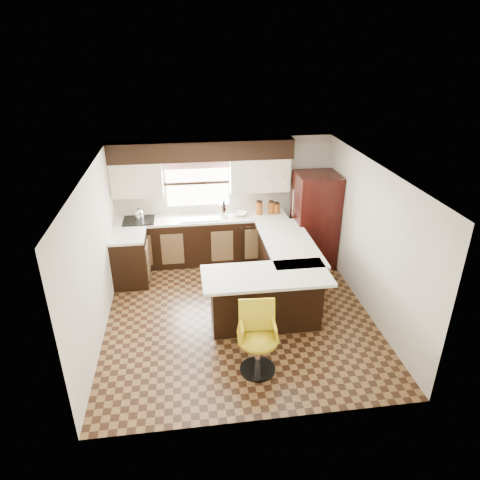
{
  "coord_description": "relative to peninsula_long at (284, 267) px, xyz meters",
  "views": [
    {
      "loc": [
        -0.77,
        -5.78,
        4.08
      ],
      "look_at": [
        0.09,
        0.45,
        1.1
      ],
      "focal_mm": 32.0,
      "sensor_mm": 36.0,
      "label": 1
    }
  ],
  "objects": [
    {
      "name": "counter_pen_return",
      "position": [
        -0.55,
        -1.06,
        0.47
      ],
      "size": [
        1.89,
        0.84,
        0.04
      ],
      "primitive_type": "cube",
      "color": "silver",
      "rests_on": "peninsula_return"
    },
    {
      "name": "canister_large",
      "position": [
        -0.23,
        1.3,
        0.62
      ],
      "size": [
        0.13,
        0.13,
        0.24
      ],
      "primitive_type": "cylinder",
      "color": "brown",
      "rests_on": "counter_back"
    },
    {
      "name": "cooktop",
      "position": [
        -2.55,
        1.25,
        0.51
      ],
      "size": [
        0.58,
        0.5,
        0.02
      ],
      "primitive_type": "cube",
      "color": "black",
      "rests_on": "counter_back"
    },
    {
      "name": "valance",
      "position": [
        -1.4,
        1.52,
        1.49
      ],
      "size": [
        1.3,
        0.06,
        0.18
      ],
      "primitive_type": "cube",
      "color": "#D19B93",
      "rests_on": "wall_back"
    },
    {
      "name": "dishwasher",
      "position": [
        -0.35,
        0.99,
        -0.02
      ],
      "size": [
        0.58,
        0.03,
        0.78
      ],
      "primitive_type": "cube",
      "color": "black",
      "rests_on": "floor"
    },
    {
      "name": "base_cab_left",
      "position": [
        -2.7,
        0.62,
        0.0
      ],
      "size": [
        0.6,
        0.7,
        0.9
      ],
      "primitive_type": "cube",
      "color": "black",
      "rests_on": "floor"
    },
    {
      "name": "wall_front",
      "position": [
        -0.9,
        -2.83,
        0.75
      ],
      "size": [
        4.4,
        0.0,
        4.4
      ],
      "primitive_type": "plane",
      "rotation": [
        -1.57,
        0.0,
        0.0
      ],
      "color": "beige",
      "rests_on": "floor"
    },
    {
      "name": "canister_med",
      "position": [
        0.01,
        1.3,
        0.61
      ],
      "size": [
        0.12,
        0.12,
        0.23
      ],
      "primitive_type": "cylinder",
      "color": "brown",
      "rests_on": "counter_back"
    },
    {
      "name": "soffit",
      "position": [
        -1.3,
        1.4,
        1.77
      ],
      "size": [
        3.4,
        0.35,
        0.36
      ],
      "primitive_type": "cube",
      "color": "black",
      "rests_on": "wall_back"
    },
    {
      "name": "upper_cab_left",
      "position": [
        -2.52,
        1.4,
        1.27
      ],
      "size": [
        0.94,
        0.35,
        0.64
      ],
      "primitive_type": "cube",
      "color": "beige",
      "rests_on": "wall_back"
    },
    {
      "name": "kettle",
      "position": [
        -2.53,
        1.26,
        0.64
      ],
      "size": [
        0.18,
        0.18,
        0.24
      ],
      "primitive_type": null,
      "color": "silver",
      "rests_on": "cooktop"
    },
    {
      "name": "wall_back",
      "position": [
        -0.9,
        1.58,
        0.75
      ],
      "size": [
        4.4,
        0.0,
        4.4
      ],
      "primitive_type": "plane",
      "rotation": [
        1.57,
        0.0,
        0.0
      ],
      "color": "beige",
      "rests_on": "floor"
    },
    {
      "name": "percolator",
      "position": [
        -0.93,
        1.28,
        0.63
      ],
      "size": [
        0.15,
        0.15,
        0.27
      ],
      "primitive_type": "cylinder",
      "color": "silver",
      "rests_on": "counter_back"
    },
    {
      "name": "floor",
      "position": [
        -0.9,
        -0.62,
        -0.45
      ],
      "size": [
        4.4,
        4.4,
        0.0
      ],
      "primitive_type": "plane",
      "color": "#49301A",
      "rests_on": "ground"
    },
    {
      "name": "canister_small",
      "position": [
        0.12,
        1.3,
        0.59
      ],
      "size": [
        0.13,
        0.13,
        0.19
      ],
      "primitive_type": "cylinder",
      "color": "brown",
      "rests_on": "counter_back"
    },
    {
      "name": "refrigerator",
      "position": [
        0.79,
        0.92,
        0.46
      ],
      "size": [
        0.78,
        0.75,
        1.83
      ],
      "primitive_type": "cube",
      "color": "black",
      "rests_on": "floor"
    },
    {
      "name": "ceiling",
      "position": [
        -0.9,
        -0.62,
        1.95
      ],
      "size": [
        4.4,
        4.4,
        0.0
      ],
      "primitive_type": "plane",
      "rotation": [
        3.14,
        0.0,
        0.0
      ],
      "color": "silver",
      "rests_on": "wall_back"
    },
    {
      "name": "mixing_bowl",
      "position": [
        -0.62,
        1.28,
        0.53
      ],
      "size": [
        0.35,
        0.35,
        0.06
      ],
      "primitive_type": "imported",
      "rotation": [
        0.0,
        0.0,
        -0.42
      ],
      "color": "white",
      "rests_on": "counter_back"
    },
    {
      "name": "counter_left",
      "position": [
        -2.7,
        0.62,
        0.47
      ],
      "size": [
        0.6,
        0.7,
        0.04
      ],
      "primitive_type": "cube",
      "color": "silver",
      "rests_on": "base_cab_left"
    },
    {
      "name": "counter_back",
      "position": [
        -1.35,
        1.28,
        0.47
      ],
      "size": [
        3.3,
        0.6,
        0.04
      ],
      "primitive_type": "cube",
      "color": "silver",
      "rests_on": "base_cab_back"
    },
    {
      "name": "upper_cab_right",
      "position": [
        -0.22,
        1.4,
        1.27
      ],
      "size": [
        1.14,
        0.35,
        0.64
      ],
      "primitive_type": "cube",
      "color": "beige",
      "rests_on": "wall_back"
    },
    {
      "name": "window_pane",
      "position": [
        -1.4,
        1.56,
        1.1
      ],
      "size": [
        1.2,
        0.02,
        0.9
      ],
      "primitive_type": "cube",
      "color": "white",
      "rests_on": "wall_back"
    },
    {
      "name": "sink",
      "position": [
        -1.4,
        1.25,
        0.51
      ],
      "size": [
        0.75,
        0.45,
        0.03
      ],
      "primitive_type": "cube",
      "color": "#B2B2B7",
      "rests_on": "counter_back"
    },
    {
      "name": "peninsula_long",
      "position": [
        0.0,
        0.0,
        0.0
      ],
      "size": [
        0.6,
        1.95,
        0.9
      ],
      "primitive_type": "cube",
      "color": "black",
      "rests_on": "floor"
    },
    {
      "name": "base_cab_back",
      "position": [
        -1.35,
        1.28,
        0.0
      ],
      "size": [
        3.3,
        0.6,
        0.9
      ],
      "primitive_type": "cube",
      "color": "black",
      "rests_on": "floor"
    },
    {
      "name": "peninsula_return",
      "position": [
        -0.53,
        -0.97,
        0.0
      ],
      "size": [
        1.65,
        0.6,
        0.9
      ],
      "primitive_type": "cube",
      "color": "black",
      "rests_on": "floor"
    },
    {
      "name": "bar_chair",
      "position": [
        -0.82,
        -1.99,
        0.04
      ],
      "size": [
        0.56,
        0.56,
        0.99
      ],
      "primitive_type": null,
      "rotation": [
        0.0,
        0.0,
        -0.06
      ],
      "color": "gold",
      "rests_on": "floor"
    },
    {
      "name": "wall_right",
      "position": [
        1.2,
        -0.62,
        0.75
      ],
      "size": [
        0.0,
        4.4,
        4.4
      ],
      "primitive_type": "plane",
      "rotation": [
        1.57,
        0.0,
        -1.57
      ],
      "color": "beige",
      "rests_on": "floor"
    },
    {
      "name": "wall_left",
      "position": [
        -3.0,
        -0.62,
        0.75
      ],
      "size": [
        0.0,
        4.4,
        4.4
      ],
      "primitive_type": "plane",
      "rotation": [
        1.57,
        0.0,
        1.57
      ],
      "color": "beige",
      "rests_on": "floor"
    },
    {
      "name": "counter_pen_long",
      "position": [
        0.05,
        0.0,
        0.47
      ],
      "size": [
        0.84,
        1.95,
        0.04
      ],
      "primitive_type": "cube",
      "color": "silver",
      "rests_on": "peninsula_long"
    }
  ]
}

